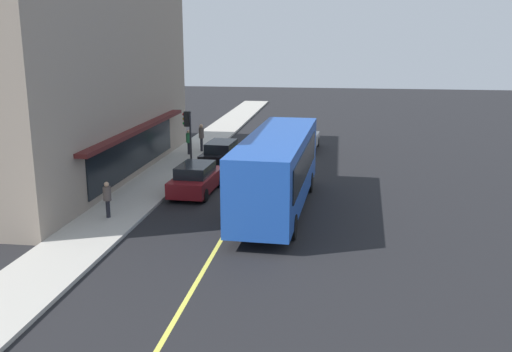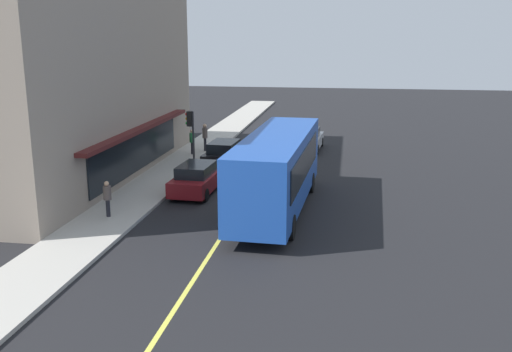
# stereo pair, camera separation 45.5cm
# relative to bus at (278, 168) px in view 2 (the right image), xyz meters

# --- Properties ---
(ground) EXTENTS (120.00, 120.00, 0.00)m
(ground) POSITION_rel_bus_xyz_m (2.36, 1.75, -1.99)
(ground) COLOR black
(sidewalk) EXTENTS (80.00, 2.78, 0.15)m
(sidewalk) POSITION_rel_bus_xyz_m (2.36, 6.98, -1.91)
(sidewalk) COLOR #B2ADA3
(sidewalk) RESTS_ON ground
(lane_centre_stripe) EXTENTS (36.00, 0.16, 0.01)m
(lane_centre_stripe) POSITION_rel_bus_xyz_m (2.36, 1.75, -1.98)
(lane_centre_stripe) COLOR #D8D14C
(lane_centre_stripe) RESTS_ON ground
(storefront_building) EXTENTS (21.21, 11.74, 11.01)m
(storefront_building) POSITION_rel_bus_xyz_m (4.88, 13.93, 3.51)
(storefront_building) COLOR gray
(storefront_building) RESTS_ON ground
(bus) EXTENTS (11.22, 2.98, 3.50)m
(bus) POSITION_rel_bus_xyz_m (0.00, 0.00, 0.00)
(bus) COLOR #1E4CAD
(bus) RESTS_ON ground
(traffic_light) EXTENTS (0.30, 0.52, 3.20)m
(traffic_light) POSITION_rel_bus_xyz_m (8.19, 6.27, 0.55)
(traffic_light) COLOR #2D2D33
(traffic_light) RESTS_ON sidewalk
(car_black) EXTENTS (4.38, 2.02, 1.52)m
(car_black) POSITION_rel_bus_xyz_m (8.65, 4.32, -1.24)
(car_black) COLOR black
(car_black) RESTS_ON ground
(car_silver) EXTENTS (4.39, 2.04, 1.52)m
(car_silver) POSITION_rel_bus_xyz_m (14.40, -0.30, -1.24)
(car_silver) COLOR #B7BABF
(car_silver) RESTS_ON ground
(car_maroon) EXTENTS (4.38, 2.01, 1.52)m
(car_maroon) POSITION_rel_bus_xyz_m (2.36, 4.35, -1.24)
(car_maroon) COLOR maroon
(car_maroon) RESTS_ON ground
(pedestrian_mid_block) EXTENTS (0.34, 0.34, 1.83)m
(pedestrian_mid_block) POSITION_rel_bus_xyz_m (12.20, 6.42, -0.72)
(pedestrian_mid_block) COLOR black
(pedestrian_mid_block) RESTS_ON sidewalk
(pedestrian_waiting) EXTENTS (0.34, 0.34, 1.61)m
(pedestrian_waiting) POSITION_rel_bus_xyz_m (11.05, 7.00, -0.88)
(pedestrian_waiting) COLOR black
(pedestrian_waiting) RESTS_ON sidewalk
(pedestrian_at_corner) EXTENTS (0.34, 0.34, 1.57)m
(pedestrian_at_corner) POSITION_rel_bus_xyz_m (-2.45, 7.03, -0.90)
(pedestrian_at_corner) COLOR black
(pedestrian_at_corner) RESTS_ON sidewalk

